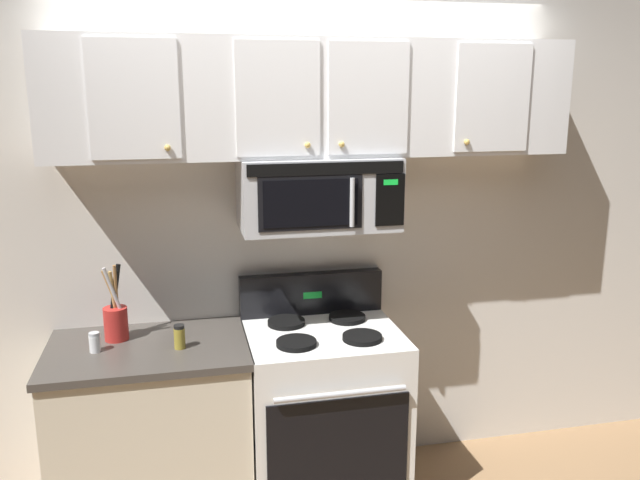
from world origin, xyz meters
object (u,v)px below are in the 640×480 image
object	(u,v)px
utensil_crock_red	(116,317)
salt_shaker	(95,342)
stove_range	(323,411)
over_range_microwave	(318,193)
spice_jar	(180,337)

from	to	relation	value
utensil_crock_red	salt_shaker	world-z (taller)	utensil_crock_red
stove_range	over_range_microwave	size ratio (longest dim) A/B	1.47
over_range_microwave	utensil_crock_red	world-z (taller)	over_range_microwave
over_range_microwave	utensil_crock_red	size ratio (longest dim) A/B	2.02
over_range_microwave	spice_jar	world-z (taller)	over_range_microwave
utensil_crock_red	spice_jar	distance (m)	0.35
over_range_microwave	utensil_crock_red	bearing A→B (deg)	179.97
over_range_microwave	salt_shaker	world-z (taller)	over_range_microwave
utensil_crock_red	salt_shaker	distance (m)	0.17
over_range_microwave	utensil_crock_red	xyz separation A→B (m)	(-0.98, 0.00, -0.56)
spice_jar	stove_range	bearing A→B (deg)	5.01
utensil_crock_red	spice_jar	bearing A→B (deg)	-31.27
stove_range	spice_jar	distance (m)	0.85
over_range_microwave	salt_shaker	distance (m)	1.25
salt_shaker	spice_jar	world-z (taller)	spice_jar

